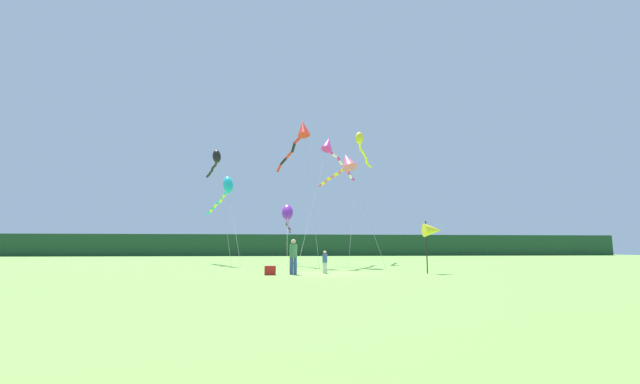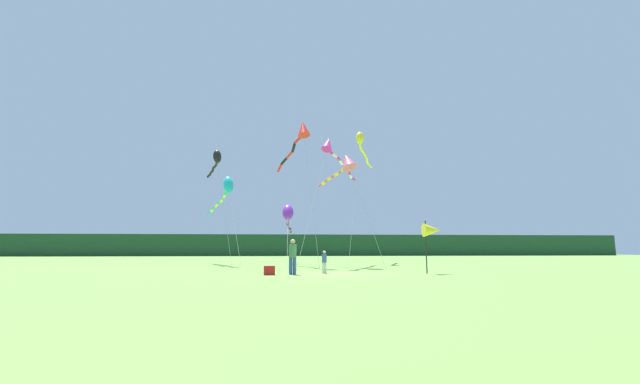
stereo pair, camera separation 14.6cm
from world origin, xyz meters
The scene contains 13 objects.
ground_plane centered at (0.00, 0.00, 0.00)m, with size 120.00×120.00×0.00m, color #6B9E42.
distant_treeline centered at (0.00, 45.00, 1.70)m, with size 108.00×2.15×3.39m, color #1E4228.
person_adult centered at (-1.92, -0.35, 0.96)m, with size 0.38×0.38×1.71m.
person_child centered at (-0.28, 0.36, 0.64)m, with size 0.25×0.25×1.15m.
cooler_box centered at (-3.03, -0.57, 0.22)m, with size 0.54×0.36×0.44m, color red.
banner_flag_pole centered at (5.22, -0.25, 2.17)m, with size 0.90×0.70×2.67m.
kite_magenta centered at (1.05, 7.38, 8.10)m, with size 5.18×9.78×9.06m.
kite_cyan centered at (-6.84, 10.46, 5.64)m, with size 4.03×9.17×6.70m.
kite_purple centered at (-2.02, 14.40, 4.15)m, with size 0.97×9.12×5.17m.
kite_black centered at (-7.98, 12.64, 8.48)m, with size 3.26×6.69×9.33m.
kite_rainbow centered at (1.96, 7.19, 7.26)m, with size 3.69×5.96×8.09m.
kite_yellow centered at (4.31, 13.57, 10.46)m, with size 3.98×9.35×11.39m.
kite_red centered at (-1.27, 8.02, 9.49)m, with size 2.89×8.33×10.46m.
Camera 2 is at (-2.35, -20.31, 1.30)m, focal length 22.53 mm.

